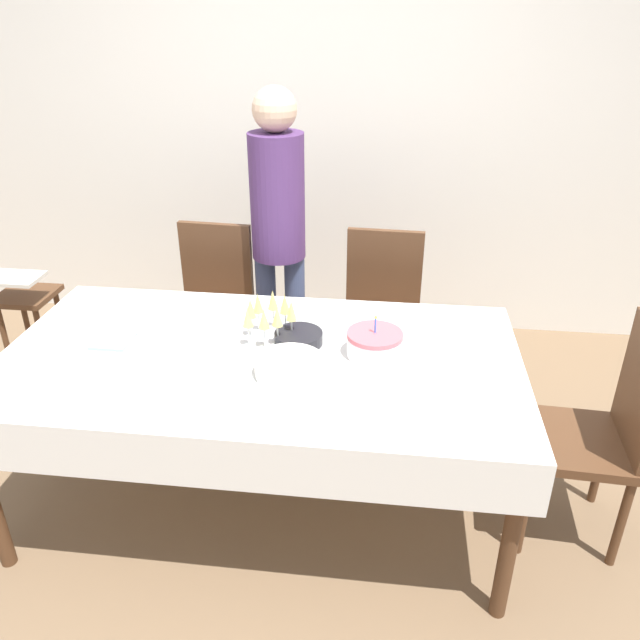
{
  "coord_description": "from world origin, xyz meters",
  "views": [
    {
      "loc": [
        0.5,
        -2.1,
        2.01
      ],
      "look_at": [
        0.23,
        0.1,
        0.88
      ],
      "focal_mm": 35.0,
      "sensor_mm": 36.0,
      "label": 1
    }
  ],
  "objects_px": {
    "birthday_cake": "(375,344)",
    "person_standing": "(278,220)",
    "champagne_tray": "(268,318)",
    "dining_chair_right_end": "(601,426)",
    "plate_stack_dessert": "(299,338)",
    "dining_chair_far_left": "(213,306)",
    "plate_stack_main": "(290,367)",
    "high_chair": "(26,308)",
    "dining_chair_far_right": "(381,315)"
  },
  "relations": [
    {
      "from": "birthday_cake",
      "to": "person_standing",
      "type": "bearing_deg",
      "value": 121.19
    },
    {
      "from": "birthday_cake",
      "to": "champagne_tray",
      "type": "xyz_separation_m",
      "value": [
        -0.44,
        0.08,
        0.05
      ]
    },
    {
      "from": "dining_chair_right_end",
      "to": "person_standing",
      "type": "distance_m",
      "value": 1.79
    },
    {
      "from": "plate_stack_dessert",
      "to": "person_standing",
      "type": "height_order",
      "value": "person_standing"
    },
    {
      "from": "dining_chair_far_left",
      "to": "dining_chair_right_end",
      "type": "distance_m",
      "value": 2.01
    },
    {
      "from": "person_standing",
      "to": "plate_stack_dessert",
      "type": "bearing_deg",
      "value": -74.57
    },
    {
      "from": "dining_chair_right_end",
      "to": "plate_stack_dessert",
      "type": "xyz_separation_m",
      "value": [
        -1.21,
        0.12,
        0.25
      ]
    },
    {
      "from": "dining_chair_right_end",
      "to": "plate_stack_main",
      "type": "bearing_deg",
      "value": -174.05
    },
    {
      "from": "birthday_cake",
      "to": "high_chair",
      "type": "distance_m",
      "value": 2.13
    },
    {
      "from": "dining_chair_right_end",
      "to": "birthday_cake",
      "type": "distance_m",
      "value": 0.94
    },
    {
      "from": "dining_chair_far_left",
      "to": "dining_chair_right_end",
      "type": "bearing_deg",
      "value": -25.84
    },
    {
      "from": "birthday_cake",
      "to": "champagne_tray",
      "type": "relative_size",
      "value": 0.77
    },
    {
      "from": "high_chair",
      "to": "dining_chair_far_right",
      "type": "bearing_deg",
      "value": 1.77
    },
    {
      "from": "birthday_cake",
      "to": "plate_stack_dessert",
      "type": "height_order",
      "value": "birthday_cake"
    },
    {
      "from": "dining_chair_far_left",
      "to": "high_chair",
      "type": "relative_size",
      "value": 1.36
    },
    {
      "from": "dining_chair_far_right",
      "to": "plate_stack_main",
      "type": "xyz_separation_m",
      "value": [
        -0.32,
        -1.0,
        0.26
      ]
    },
    {
      "from": "dining_chair_far_left",
      "to": "dining_chair_far_right",
      "type": "xyz_separation_m",
      "value": [
        0.92,
        0.0,
        0.0
      ]
    },
    {
      "from": "plate_stack_dessert",
      "to": "person_standing",
      "type": "distance_m",
      "value": 0.9
    },
    {
      "from": "dining_chair_far_right",
      "to": "high_chair",
      "type": "height_order",
      "value": "dining_chair_far_right"
    },
    {
      "from": "plate_stack_dessert",
      "to": "high_chair",
      "type": "xyz_separation_m",
      "value": [
        -1.65,
        0.7,
        -0.3
      ]
    },
    {
      "from": "birthday_cake",
      "to": "high_chair",
      "type": "bearing_deg",
      "value": 158.93
    },
    {
      "from": "dining_chair_far_right",
      "to": "high_chair",
      "type": "relative_size",
      "value": 1.36
    },
    {
      "from": "person_standing",
      "to": "dining_chair_far_left",
      "type": "bearing_deg",
      "value": -167.46
    },
    {
      "from": "dining_chair_far_right",
      "to": "plate_stack_main",
      "type": "distance_m",
      "value": 1.08
    },
    {
      "from": "dining_chair_far_right",
      "to": "person_standing",
      "type": "distance_m",
      "value": 0.73
    },
    {
      "from": "plate_stack_main",
      "to": "high_chair",
      "type": "xyz_separation_m",
      "value": [
        -1.66,
        0.94,
        -0.31
      ]
    },
    {
      "from": "plate_stack_dessert",
      "to": "champagne_tray",
      "type": "bearing_deg",
      "value": 170.21
    },
    {
      "from": "plate_stack_main",
      "to": "dining_chair_far_left",
      "type": "bearing_deg",
      "value": 120.84
    },
    {
      "from": "dining_chair_right_end",
      "to": "person_standing",
      "type": "relative_size",
      "value": 0.58
    },
    {
      "from": "high_chair",
      "to": "plate_stack_dessert",
      "type": "bearing_deg",
      "value": -22.9
    },
    {
      "from": "plate_stack_main",
      "to": "high_chair",
      "type": "distance_m",
      "value": 1.93
    },
    {
      "from": "dining_chair_right_end",
      "to": "high_chair",
      "type": "relative_size",
      "value": 1.36
    },
    {
      "from": "dining_chair_far_right",
      "to": "dining_chair_right_end",
      "type": "bearing_deg",
      "value": -44.5
    },
    {
      "from": "champagne_tray",
      "to": "person_standing",
      "type": "bearing_deg",
      "value": 97.28
    },
    {
      "from": "champagne_tray",
      "to": "high_chair",
      "type": "relative_size",
      "value": 0.4
    },
    {
      "from": "dining_chair_far_right",
      "to": "champagne_tray",
      "type": "xyz_separation_m",
      "value": [
        -0.45,
        -0.74,
        0.32
      ]
    },
    {
      "from": "dining_chair_right_end",
      "to": "high_chair",
      "type": "distance_m",
      "value": 2.98
    },
    {
      "from": "plate_stack_dessert",
      "to": "person_standing",
      "type": "relative_size",
      "value": 0.12
    },
    {
      "from": "plate_stack_main",
      "to": "person_standing",
      "type": "bearing_deg",
      "value": 102.28
    },
    {
      "from": "high_chair",
      "to": "dining_chair_far_left",
      "type": "bearing_deg",
      "value": 3.29
    },
    {
      "from": "plate_stack_dessert",
      "to": "dining_chair_far_right",
      "type": "bearing_deg",
      "value": 67.04
    },
    {
      "from": "dining_chair_far_left",
      "to": "plate_stack_main",
      "type": "distance_m",
      "value": 1.19
    },
    {
      "from": "dining_chair_right_end",
      "to": "dining_chair_far_left",
      "type": "bearing_deg",
      "value": 154.16
    },
    {
      "from": "dining_chair_far_right",
      "to": "plate_stack_dessert",
      "type": "distance_m",
      "value": 0.86
    },
    {
      "from": "plate_stack_dessert",
      "to": "high_chair",
      "type": "distance_m",
      "value": 1.82
    },
    {
      "from": "plate_stack_main",
      "to": "person_standing",
      "type": "distance_m",
      "value": 1.13
    },
    {
      "from": "plate_stack_dessert",
      "to": "dining_chair_right_end",
      "type": "bearing_deg",
      "value": -5.43
    },
    {
      "from": "high_chair",
      "to": "plate_stack_main",
      "type": "bearing_deg",
      "value": -29.55
    },
    {
      "from": "dining_chair_far_left",
      "to": "champagne_tray",
      "type": "distance_m",
      "value": 0.93
    },
    {
      "from": "dining_chair_far_right",
      "to": "high_chair",
      "type": "xyz_separation_m",
      "value": [
        -1.98,
        -0.06,
        -0.05
      ]
    }
  ]
}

